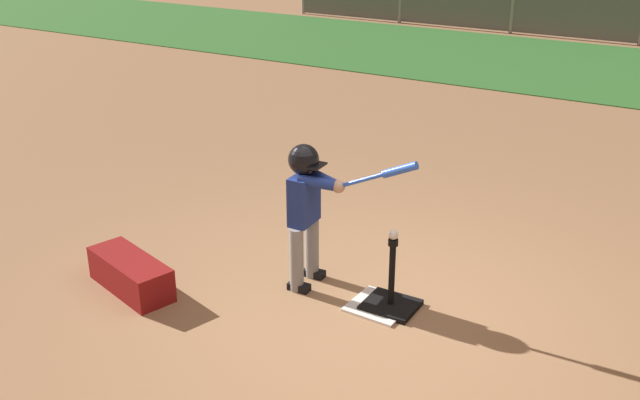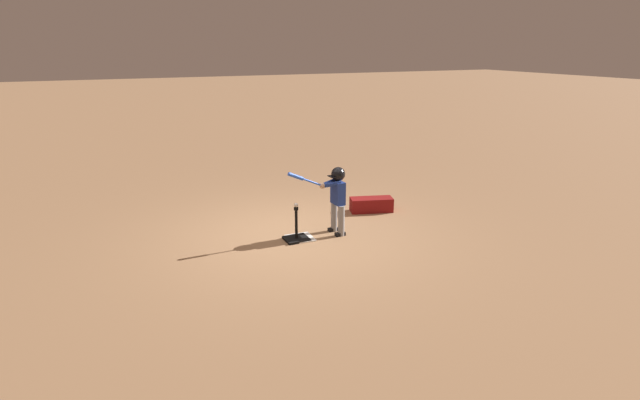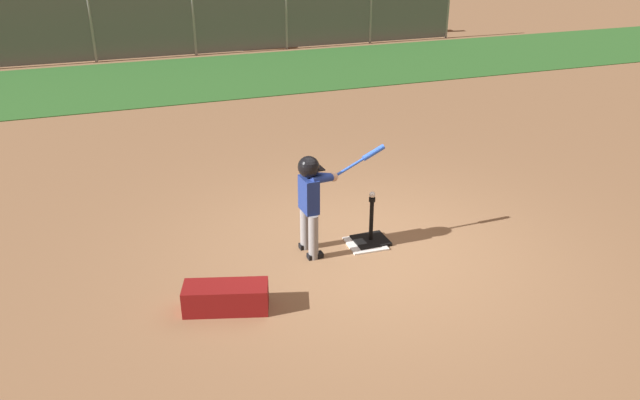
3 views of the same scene
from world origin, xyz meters
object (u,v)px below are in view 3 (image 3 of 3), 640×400
baseball (372,195)px  bleachers_far_right (181,32)px  batting_tee (371,236)px  batter_child (312,192)px  bleachers_left_center (386,18)px  equipment_bag (226,297)px

baseball → bleachers_far_right: 12.96m
batting_tee → bleachers_far_right: 12.97m
batter_child → bleachers_left_center: batter_child is taller
bleachers_left_center → equipment_bag: bleachers_left_center is taller
batter_child → bleachers_far_right: 12.97m
batter_child → equipment_bag: bearing=-145.9°
batting_tee → bleachers_left_center: bearing=63.9°
batter_child → baseball: bearing=-0.1°
baseball → bleachers_left_center: bearing=63.9°
bleachers_far_right → baseball: bearing=-88.7°
baseball → batting_tee: bearing=0.0°
bleachers_far_right → equipment_bag: 13.87m
baseball → bleachers_left_center: 15.44m
equipment_bag → baseball: bearing=39.4°
batting_tee → bleachers_far_right: size_ratio=0.15×
bleachers_far_right → batter_child: bearing=-92.0°
batting_tee → bleachers_far_right: (-0.29, 12.96, 0.41)m
batting_tee → baseball: 0.54m
batter_child → equipment_bag: batter_child is taller
batter_child → baseball: 0.76m
batter_child → equipment_bag: (-1.19, -0.81, -0.63)m
bleachers_far_right → equipment_bag: bleachers_far_right is taller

